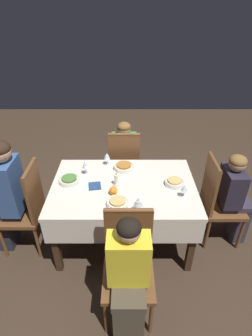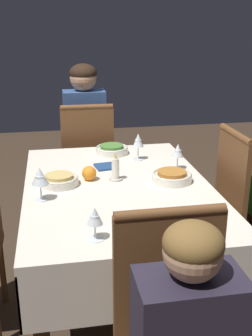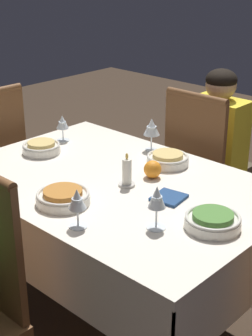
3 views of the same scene
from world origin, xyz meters
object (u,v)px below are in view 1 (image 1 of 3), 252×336
Objects in this scene: chair_west at (27,206)px; chair_east at (217,199)px; bowl_south at (118,203)px; bowl_north at (124,167)px; person_adult_denim at (7,192)px; wine_glass_north at (107,156)px; napkin_red_folded at (95,186)px; chair_south at (128,263)px; bowl_east at (174,182)px; bowl_west at (69,180)px; chair_north at (125,163)px; orange_fruit at (113,191)px; dining_table at (124,193)px; candle_centerpiece at (116,181)px; person_child_green at (125,154)px; person_child_dark at (235,196)px; wine_glass_south at (138,202)px; person_child_yellow at (129,277)px; wine_glass_west at (85,165)px; wine_glass_east at (184,188)px.

chair_east is (1.89, 0.11, 0.00)m from chair_west.
bowl_north is at bearing 84.67° from bowl_south.
bowl_south is at bearing 78.38° from person_adult_denim.
wine_glass_north reaches higher than napkin_red_folded.
chair_south reaches higher than bowl_east.
bowl_north and bowl_east have the same top height.
bowl_west is at bearing 144.60° from bowl_south.
orange_fruit is at bearing 83.57° from chair_north.
person_adult_denim is (-2.04, -0.11, 0.17)m from chair_east.
chair_east is (0.94, 0.03, -0.11)m from dining_table.
candle_centerpiece reaches higher than bowl_west.
bowl_south is at bearing -95.33° from bowl_north.
person_child_green is at bearing 87.37° from bowl_south.
person_child_dark is 1.15m from bowl_north.
bowl_south is at bearing 107.96° from chair_east.
chair_north is 1.45m from chair_south.
person_child_dark is at bearing 2.26° from napkin_red_folded.
chair_north reaches higher than wine_glass_south.
person_child_yellow is 1.30m from wine_glass_north.
candle_centerpiece is at bearing 116.90° from wine_glass_south.
bowl_north is 0.43m from orange_fruit.
napkin_red_folded is at bearing 109.98° from person_child_yellow.
person_child_dark reaches higher than bowl_east.
wine_glass_west is (-0.38, 0.19, 0.20)m from dining_table.
chair_west reaches higher than candle_centerpiece.
wine_glass_north is at bearing 73.38° from chair_east.
person_child_yellow is 0.78m from orange_fruit.
person_adult_denim reaches higher than bowl_east.
chair_east is at bearing 39.89° from chair_south.
person_child_yellow is at bearing 50.51° from chair_west.
bowl_west is (-0.53, 0.05, 0.12)m from dining_table.
orange_fruit reaches higher than napkin_red_folded.
chair_south reaches higher than orange_fruit.
person_child_green is at bearing 118.51° from bowl_east.
dining_table is at bearing -179.02° from bowl_east.
bowl_east reaches higher than dining_table.
bowl_west is (0.42, 0.12, 0.23)m from chair_west.
napkin_red_folded is at bearing -62.17° from wine_glass_west.
bowl_south is at bearing 105.52° from person_child_dark.
bowl_north is (-0.00, -0.44, 0.23)m from chair_north.
orange_fruit is (1.00, -0.06, 0.07)m from person_adult_denim.
bowl_west is at bearing 157.13° from orange_fruit.
person_child_green is 1.20m from bowl_south.
chair_south reaches higher than bowl_west.
person_child_green is 7.54× the size of wine_glass_east.
chair_east is 6.68× the size of wine_glass_north.
person_child_dark is (2.05, 0.11, 0.05)m from chair_west.
person_child_yellow is (0.04, -0.89, -0.05)m from dining_table.
bowl_north is (0.53, 0.24, -0.00)m from bowl_west.
wine_glass_east is (0.53, -0.46, 0.07)m from bowl_north.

